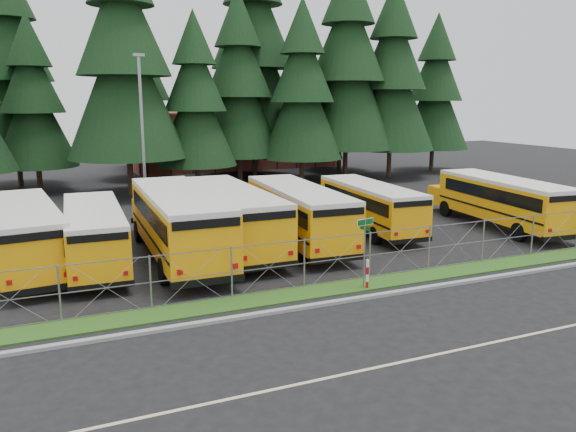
% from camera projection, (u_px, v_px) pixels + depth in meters
% --- Properties ---
extents(ground, '(120.00, 120.00, 0.00)m').
position_uv_depth(ground, '(377.00, 269.00, 24.81)').
color(ground, black).
rests_on(ground, ground).
extents(curb, '(50.00, 0.25, 0.12)m').
position_uv_depth(curb, '(419.00, 289.00, 22.00)').
color(curb, gray).
rests_on(curb, ground).
extents(grass_verge, '(50.00, 1.40, 0.06)m').
position_uv_depth(grass_verge, '(399.00, 279.00, 23.27)').
color(grass_verge, '#264D16').
rests_on(grass_verge, ground).
extents(road_lane_line, '(50.00, 0.12, 0.01)m').
position_uv_depth(road_lane_line, '(513.00, 338.00, 17.60)').
color(road_lane_line, beige).
rests_on(road_lane_line, ground).
extents(chainlink_fence, '(44.00, 0.10, 2.00)m').
position_uv_depth(chainlink_fence, '(390.00, 253.00, 23.70)').
color(chainlink_fence, gray).
rests_on(chainlink_fence, ground).
extents(brick_building, '(22.00, 10.00, 6.00)m').
position_uv_depth(brick_building, '(232.00, 139.00, 62.51)').
color(brick_building, maroon).
rests_on(brick_building, ground).
extents(bus_0, '(3.81, 11.35, 2.92)m').
position_uv_depth(bus_0, '(25.00, 237.00, 24.57)').
color(bus_0, '#FFAE08').
rests_on(bus_0, ground).
extents(bus_1, '(2.79, 10.46, 2.72)m').
position_uv_depth(bus_1, '(94.00, 236.00, 25.09)').
color(bus_1, '#FFAE08').
rests_on(bus_1, ground).
extents(bus_2, '(3.13, 12.45, 3.25)m').
position_uv_depth(bus_2, '(177.00, 225.00, 26.11)').
color(bus_2, '#FFAE08').
rests_on(bus_2, ground).
extents(bus_3, '(2.87, 11.86, 3.10)m').
position_uv_depth(bus_3, '(229.00, 218.00, 27.85)').
color(bus_3, '#FFAE08').
rests_on(bus_3, ground).
extents(bus_4, '(3.40, 11.60, 3.00)m').
position_uv_depth(bus_4, '(296.00, 215.00, 28.99)').
color(bus_4, '#FFAE08').
rests_on(bus_4, ground).
extents(bus_6, '(3.02, 10.41, 2.70)m').
position_uv_depth(bus_6, '(367.00, 207.00, 31.86)').
color(bus_6, '#FFAE08').
rests_on(bus_6, ground).
extents(bus_east, '(3.64, 11.29, 2.91)m').
position_uv_depth(bus_east, '(499.00, 202.00, 32.68)').
color(bus_east, '#FFAE08').
rests_on(bus_east, ground).
extents(street_sign, '(0.82, 0.54, 2.81)m').
position_uv_depth(street_sign, '(365.00, 238.00, 21.92)').
color(street_sign, gray).
rests_on(street_sign, ground).
extents(striped_bollard, '(0.11, 0.11, 1.20)m').
position_uv_depth(striped_bollard, '(367.00, 274.00, 22.07)').
color(striped_bollard, '#B20C0C').
rests_on(striped_bollard, ground).
extents(light_standard, '(0.70, 0.35, 10.14)m').
position_uv_depth(light_standard, '(142.00, 129.00, 35.73)').
color(light_standard, gray).
rests_on(light_standard, ground).
extents(conifer_2, '(6.31, 6.31, 13.95)m').
position_uv_depth(conifer_2, '(33.00, 104.00, 43.86)').
color(conifer_2, black).
rests_on(conifer_2, ground).
extents(conifer_3, '(9.05, 9.05, 20.02)m').
position_uv_depth(conifer_3, '(124.00, 63.00, 41.75)').
color(conifer_3, black).
rests_on(conifer_3, ground).
extents(conifer_4, '(6.43, 6.43, 14.22)m').
position_uv_depth(conifer_4, '(195.00, 102.00, 44.50)').
color(conifer_4, black).
rests_on(conifer_4, ground).
extents(conifer_5, '(7.53, 7.53, 16.64)m').
position_uv_depth(conifer_5, '(239.00, 88.00, 48.54)').
color(conifer_5, black).
rests_on(conifer_5, ground).
extents(conifer_6, '(7.11, 7.11, 15.72)m').
position_uv_depth(conifer_6, '(302.00, 93.00, 47.71)').
color(conifer_6, black).
rests_on(conifer_6, ground).
extents(conifer_7, '(8.91, 8.91, 19.71)m').
position_uv_depth(conifer_7, '(347.00, 71.00, 50.54)').
color(conifer_7, black).
rests_on(conifer_7, ground).
extents(conifer_8, '(8.21, 8.21, 18.16)m').
position_uv_depth(conifer_8, '(392.00, 80.00, 52.20)').
color(conifer_8, black).
rests_on(conifer_8, ground).
extents(conifer_9, '(7.17, 7.17, 15.87)m').
position_uv_depth(conifer_9, '(435.00, 93.00, 57.31)').
color(conifer_9, black).
rests_on(conifer_9, ground).
extents(conifer_10, '(8.82, 8.82, 19.51)m').
position_uv_depth(conifer_10, '(10.00, 69.00, 46.17)').
color(conifer_10, black).
rests_on(conifer_10, ground).
extents(conifer_11, '(7.22, 7.22, 15.96)m').
position_uv_depth(conifer_11, '(139.00, 92.00, 51.41)').
color(conifer_11, black).
rests_on(conifer_11, ground).
extents(conifer_12, '(10.11, 10.11, 22.36)m').
position_uv_depth(conifer_12, '(253.00, 57.00, 51.73)').
color(conifer_12, black).
rests_on(conifer_12, ground).
extents(conifer_13, '(6.77, 6.77, 14.97)m').
position_uv_depth(conifer_13, '(340.00, 98.00, 57.52)').
color(conifer_13, black).
rests_on(conifer_13, ground).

